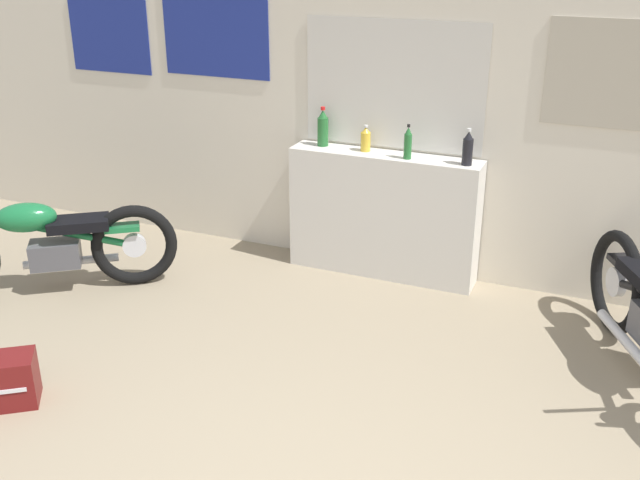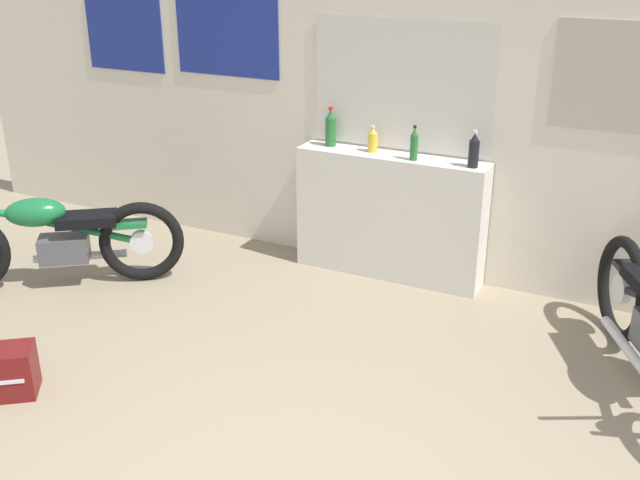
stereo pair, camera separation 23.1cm
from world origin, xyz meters
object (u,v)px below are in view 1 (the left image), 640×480
at_px(bottle_leftmost, 323,129).
at_px(bottle_left_center, 366,140).
at_px(bottle_center, 408,144).
at_px(motorcycle_green, 45,244).
at_px(bottle_right_center, 468,149).

height_order(bottle_leftmost, bottle_left_center, bottle_leftmost).
distance_m(bottle_left_center, bottle_center, 0.37).
bearing_deg(bottle_left_center, motorcycle_green, -146.72).
xyz_separation_m(bottle_leftmost, bottle_center, (0.73, -0.09, -0.02)).
xyz_separation_m(bottle_leftmost, bottle_left_center, (0.37, -0.01, -0.05)).
bearing_deg(bottle_leftmost, motorcycle_green, -141.17).
bearing_deg(bottle_right_center, bottle_left_center, 176.00).
bearing_deg(bottle_right_center, motorcycle_green, -155.66).
xyz_separation_m(bottle_center, bottle_right_center, (0.45, 0.02, 0.00)).
bearing_deg(motorcycle_green, bottle_left_center, 33.28).
relative_size(bottle_leftmost, bottle_right_center, 1.15).
height_order(bottle_center, bottle_right_center, bottle_right_center).
height_order(bottle_center, motorcycle_green, bottle_center).
relative_size(bottle_left_center, motorcycle_green, 0.12).
xyz_separation_m(bottle_leftmost, motorcycle_green, (-1.71, -1.38, -0.74)).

